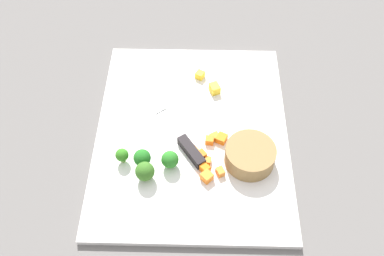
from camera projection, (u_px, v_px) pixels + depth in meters
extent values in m
plane|color=#615D5B|center=(192.00, 135.00, 0.83)|extent=(4.00, 4.00, 0.00)
cube|color=white|center=(192.00, 133.00, 0.83)|extent=(0.46, 0.37, 0.01)
cylinder|color=olive|center=(250.00, 155.00, 0.77)|extent=(0.09, 0.09, 0.04)
cube|color=silver|center=(140.00, 85.00, 0.89)|extent=(0.16, 0.12, 0.00)
cube|color=black|center=(194.00, 151.00, 0.78)|extent=(0.07, 0.06, 0.02)
cube|color=orange|center=(194.00, 151.00, 0.79)|extent=(0.02, 0.02, 0.01)
cube|color=orange|center=(205.00, 168.00, 0.76)|extent=(0.02, 0.02, 0.01)
cube|color=orange|center=(207.00, 177.00, 0.75)|extent=(0.03, 0.03, 0.02)
cube|color=orange|center=(220.00, 172.00, 0.76)|extent=(0.02, 0.02, 0.01)
cube|color=orange|center=(201.00, 155.00, 0.78)|extent=(0.02, 0.02, 0.02)
cube|color=orange|center=(222.00, 138.00, 0.80)|extent=(0.03, 0.02, 0.01)
cube|color=orange|center=(215.00, 137.00, 0.81)|extent=(0.02, 0.02, 0.01)
cube|color=orange|center=(208.00, 161.00, 0.78)|extent=(0.02, 0.01, 0.01)
cube|color=orange|center=(210.00, 140.00, 0.80)|extent=(0.02, 0.02, 0.01)
cube|color=yellow|center=(215.00, 88.00, 0.88)|extent=(0.03, 0.03, 0.02)
cube|color=yellow|center=(200.00, 75.00, 0.90)|extent=(0.02, 0.02, 0.02)
cylinder|color=#90B75C|center=(123.00, 159.00, 0.78)|extent=(0.01, 0.01, 0.01)
sphere|color=#31781E|center=(122.00, 155.00, 0.77)|extent=(0.02, 0.02, 0.02)
cylinder|color=#8CC05B|center=(170.00, 164.00, 0.77)|extent=(0.01, 0.01, 0.01)
sphere|color=#297724|center=(170.00, 159.00, 0.76)|extent=(0.03, 0.03, 0.03)
cylinder|color=#90AE55|center=(146.00, 176.00, 0.76)|extent=(0.01, 0.01, 0.01)
sphere|color=#376A22|center=(145.00, 171.00, 0.74)|extent=(0.03, 0.03, 0.03)
cylinder|color=#87BF6B|center=(143.00, 162.00, 0.77)|extent=(0.01, 0.01, 0.01)
sphere|color=#216A1F|center=(142.00, 158.00, 0.76)|extent=(0.03, 0.03, 0.03)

